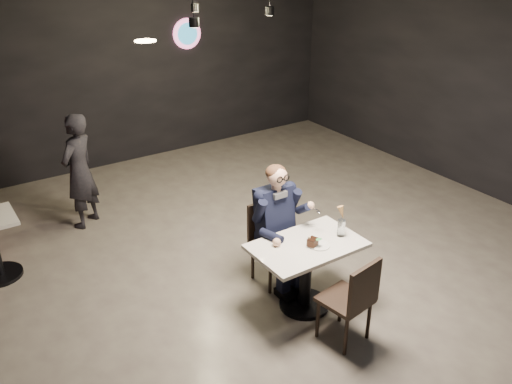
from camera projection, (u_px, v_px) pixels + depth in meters
floor at (315, 278)px, 6.11m from camera, size 9.00×9.00×0.00m
wall_sign at (187, 34)px, 8.99m from camera, size 0.50×0.06×0.50m
main_table at (306, 276)px, 5.51m from camera, size 1.10×0.70×0.75m
chair_far at (274, 245)px, 5.88m from camera, size 0.42×0.46×0.92m
chair_near at (345, 298)px, 5.03m from camera, size 0.49×0.52×0.92m
seated_man at (275, 224)px, 5.77m from camera, size 0.60×0.80×1.44m
dessert_plate at (319, 245)px, 5.31m from camera, size 0.21×0.21×0.01m
cake_slice at (313, 242)px, 5.28m from camera, size 0.12×0.11×0.07m
mint_leaf at (319, 239)px, 5.25m from camera, size 0.07×0.04×0.01m
sundae_glass at (341, 228)px, 5.45m from camera, size 0.08×0.08×0.18m
wafer_cone at (342, 213)px, 5.41m from camera, size 0.08×0.08×0.13m
passerby at (79, 171)px, 6.93m from camera, size 0.66×0.63×1.53m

